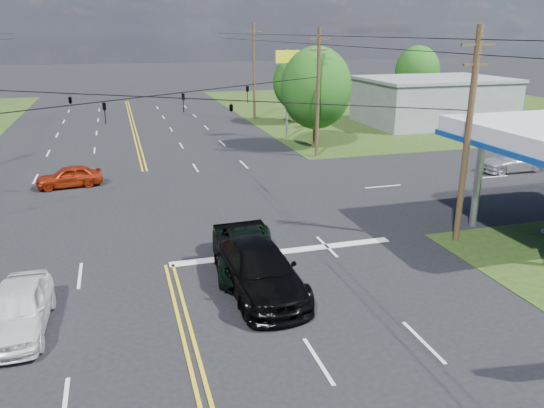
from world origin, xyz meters
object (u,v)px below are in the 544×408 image
object	(u,v)px
tree_right_b	(297,82)
pickup_dkgreen	(247,252)
tree_far_r	(417,71)
pole_right_far	(254,71)
pole_se	(468,136)
pickup_white	(18,309)
retail_ne	(432,102)
suv_black	(259,269)
tree_right_a	(316,88)
pole_ne	(318,92)

from	to	relation	value
tree_right_b	pickup_dkgreen	world-z (taller)	tree_right_b
tree_far_r	pickup_dkgreen	distance (m)	50.17
pole_right_far	pole_se	bearing A→B (deg)	-90.00
tree_right_b	pickup_white	bearing A→B (deg)	-121.21
retail_ne	suv_black	distance (m)	41.29
tree_right_a	pickup_dkgreen	size ratio (longest dim) A/B	1.50
pole_se	tree_far_r	distance (m)	44.30
pole_right_far	pickup_dkgreen	bearing A→B (deg)	-105.02
tree_far_r	tree_right_a	bearing A→B (deg)	-138.01
pole_right_far	pickup_white	bearing A→B (deg)	-114.54
retail_ne	pickup_white	xyz separation A→B (m)	(-35.13, -31.70, -1.42)
pole_right_far	tree_right_b	world-z (taller)	pole_right_far
tree_right_a	pole_right_far	bearing A→B (deg)	93.58
pole_right_far	pickup_dkgreen	distance (m)	38.84
tree_right_b	suv_black	distance (m)	37.86
retail_ne	pole_se	xyz separation A→B (m)	(-17.00, -29.00, 2.72)
pole_ne	tree_right_b	world-z (taller)	pole_ne
tree_right_a	tree_far_r	xyz separation A→B (m)	(20.00, 18.00, -0.33)
pole_se	tree_far_r	bearing A→B (deg)	61.70
tree_right_a	suv_black	distance (m)	26.00
suv_black	tree_far_r	bearing A→B (deg)	50.60
pole_right_far	pickup_white	xyz separation A→B (m)	(-18.13, -39.70, -4.39)
pole_se	pole_right_far	bearing A→B (deg)	90.00
tree_right_b	suv_black	size ratio (longest dim) A/B	1.17
tree_right_b	tree_far_r	size ratio (longest dim) A/B	0.93
pickup_white	pole_ne	bearing A→B (deg)	50.50
pickup_white	pole_se	bearing A→B (deg)	10.18
suv_black	pickup_dkgreen	bearing A→B (deg)	87.55
pole_se	suv_black	world-z (taller)	pole_se
pole_ne	pickup_white	world-z (taller)	pole_ne
tree_right_a	suv_black	xyz separation A→B (m)	(-11.00, -23.21, -3.99)
pole_ne	tree_far_r	size ratio (longest dim) A/B	1.25
retail_ne	pickup_dkgreen	bearing A→B (deg)	-132.69
pole_right_far	tree_right_a	distance (m)	16.03
pole_se	tree_far_r	size ratio (longest dim) A/B	1.25
pole_ne	tree_far_r	bearing A→B (deg)	45.00
retail_ne	suv_black	xyz separation A→B (m)	(-27.00, -31.21, -1.32)
pole_ne	pickup_dkgreen	size ratio (longest dim) A/B	1.75
retail_ne	tree_far_r	xyz separation A→B (m)	(4.00, 10.00, 2.34)
retail_ne	pole_right_far	world-z (taller)	pole_right_far
pickup_dkgreen	suv_black	size ratio (longest dim) A/B	0.90
pole_se	pole_right_far	xyz separation A→B (m)	(0.00, 37.00, 0.25)
tree_right_a	tree_far_r	world-z (taller)	tree_right_a
pole_ne	pickup_white	xyz separation A→B (m)	(-18.13, -20.70, -4.14)
pole_se	pole_ne	size ratio (longest dim) A/B	1.00
pole_ne	tree_far_r	world-z (taller)	pole_ne
pole_right_far	tree_far_r	bearing A→B (deg)	5.44
pole_se	suv_black	xyz separation A→B (m)	(-10.00, -2.21, -4.04)
retail_ne	tree_right_b	distance (m)	14.22
tree_right_a	pickup_dkgreen	world-z (taller)	tree_right_a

